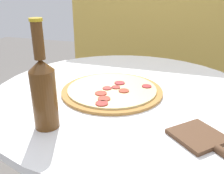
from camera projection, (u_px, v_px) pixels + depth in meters
table at (125, 124)px, 1.02m from camera, size 1.01×1.01×0.78m
fence_panel at (159, 46)px, 1.78m from camera, size 1.32×0.04×1.49m
pizza at (112, 90)px, 0.94m from camera, size 0.38×0.38×0.02m
beer_bottle at (44, 90)px, 0.67m from camera, size 0.07×0.07×0.30m
pizza_paddle at (210, 144)px, 0.62m from camera, size 0.24×0.24×0.02m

